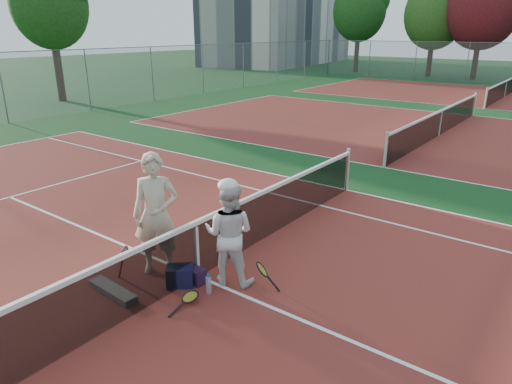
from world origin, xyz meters
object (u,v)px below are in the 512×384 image
at_px(net_main, 197,249).
at_px(sports_bag_purple, 196,276).
at_px(racket_black_held, 262,277).
at_px(racket_spare, 190,299).
at_px(player_b, 229,234).
at_px(water_bottle, 209,285).
at_px(racket_red, 125,263).
at_px(player_a, 156,215).
at_px(sports_bag_navy, 180,276).

height_order(net_main, sports_bag_purple, net_main).
distance_m(racket_black_held, racket_spare, 1.15).
relative_size(player_b, water_bottle, 5.68).
xyz_separation_m(net_main, racket_red, (-0.93, -0.75, -0.22)).
relative_size(player_a, sports_bag_purple, 6.78).
relative_size(net_main, racket_red, 18.80).
relative_size(net_main, sports_bag_purple, 35.77).
bearing_deg(sports_bag_navy, racket_spare, -29.10).
relative_size(racket_red, sports_bag_purple, 1.90).
bearing_deg(net_main, racket_black_held, 14.23).
distance_m(net_main, player_b, 0.65).
distance_m(player_b, racket_spare, 1.16).
bearing_deg(racket_spare, net_main, 32.37).
distance_m(net_main, racket_spare, 0.89).
bearing_deg(racket_black_held, sports_bag_purple, -10.15).
distance_m(racket_red, sports_bag_purple, 1.21).
height_order(player_a, sports_bag_purple, player_a).
bearing_deg(racket_spare, sports_bag_purple, 32.24).
relative_size(net_main, sports_bag_navy, 25.97).
xyz_separation_m(player_b, racket_spare, (-0.06, -0.86, -0.78)).
relative_size(player_b, racket_black_held, 3.40).
height_order(player_b, water_bottle, player_b).
bearing_deg(player_a, racket_black_held, -22.88).
bearing_deg(water_bottle, racket_black_held, 41.31).
bearing_deg(racket_red, player_a, 38.20).
relative_size(player_b, racket_spare, 2.87).
relative_size(net_main, racket_black_held, 21.93).
xyz_separation_m(sports_bag_navy, water_bottle, (0.54, 0.10, -0.02)).
relative_size(net_main, racket_spare, 18.49).
bearing_deg(net_main, racket_red, -140.89).
bearing_deg(sports_bag_navy, player_a, 168.16).
bearing_deg(sports_bag_purple, water_bottle, -17.45).
bearing_deg(racket_black_held, water_bottle, 8.08).
xyz_separation_m(player_a, sports_bag_purple, (0.77, 0.09, -0.92)).
bearing_deg(player_b, net_main, 2.16).
bearing_deg(racket_red, player_b, 8.82).
xyz_separation_m(player_b, sports_bag_navy, (-0.56, -0.59, -0.68)).
bearing_deg(racket_red, water_bottle, -6.51).
bearing_deg(racket_black_held, racket_spare, 20.82).
xyz_separation_m(racket_red, water_bottle, (1.41, 0.48, -0.14)).
height_order(racket_spare, water_bottle, water_bottle).
bearing_deg(player_a, racket_spare, -58.98).
bearing_deg(racket_black_held, player_b, -27.73).
distance_m(player_b, sports_bag_navy, 1.06).
relative_size(player_b, sports_bag_purple, 5.55).
bearing_deg(sports_bag_navy, water_bottle, 10.10).
height_order(net_main, player_a, player_a).
bearing_deg(player_a, sports_bag_navy, -50.85).
relative_size(player_a, racket_red, 3.56).
bearing_deg(player_b, sports_bag_navy, 24.94).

